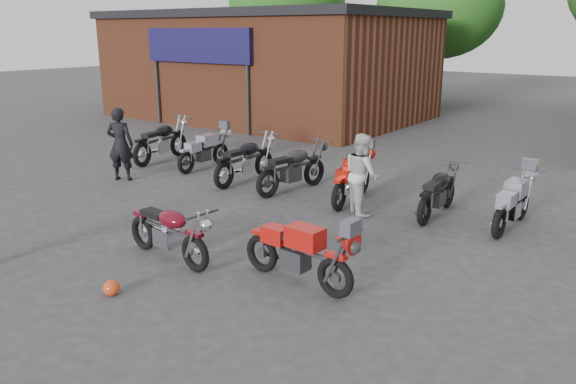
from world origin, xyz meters
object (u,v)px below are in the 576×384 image
Objects in this scene: row_bike_1 at (204,149)px; person_light at (362,174)px; row_bike_2 at (246,158)px; row_bike_5 at (438,189)px; helmet at (112,288)px; row_bike_6 at (513,200)px; vintage_motorcycle at (168,228)px; row_bike_4 at (353,176)px; row_bike_3 at (293,166)px; row_bike_0 at (161,139)px; person_dark at (120,144)px; sportbike at (299,249)px.

person_light is at bearing -101.98° from row_bike_1.
row_bike_2 is 4.70m from row_bike_5.
row_bike_6 is (3.63, 6.07, 0.43)m from helmet.
row_bike_4 reaches higher than vintage_motorcycle.
helmet is at bearing -157.69° from row_bike_2.
row_bike_3 is at bearing -90.12° from row_bike_2.
row_bike_0 is 1.10× the size of row_bike_4.
person_dark is at bearing 121.92° from row_bike_2.
row_bike_2 is (-2.44, 5.69, 0.49)m from helmet.
row_bike_2 is 2.87m from row_bike_4.
vintage_motorcycle is 7.93× the size of helmet.
row_bike_1 is (0.78, 2.04, -0.35)m from person_dark.
person_light reaches higher than vintage_motorcycle.
row_bike_3 is at bearing 95.95° from row_bike_6.
vintage_motorcycle is at bearing 162.05° from row_bike_4.
row_bike_0 is (-5.79, 6.02, 0.51)m from helmet.
row_bike_4 is (0.43, 5.80, 0.45)m from helmet.
helmet is at bearing 112.62° from person_dark.
row_bike_2 is 1.11× the size of row_bike_5.
row_bike_5 is at bearing 66.95° from vintage_motorcycle.
row_bike_0 is at bearing 144.90° from vintage_motorcycle.
sportbike is at bearing 144.20° from person_light.
row_bike_4 reaches higher than helmet.
row_bike_1 is at bearing 148.55° from sportbike.
row_bike_1 is at bearing 86.18° from row_bike_5.
sportbike is 0.96× the size of row_bike_4.
row_bike_2 reaches higher than helmet.
person_dark reaches higher than row_bike_0.
sportbike is at bearing -132.88° from row_bike_2.
vintage_motorcycle is at bearing 101.67° from helmet.
row_bike_6 is at bearing -88.18° from row_bike_5.
row_bike_4 is at bearing 92.50° from row_bike_5.
person_light is at bearing 79.51° from helmet.
sportbike is at bearing 43.86° from helmet.
person_dark is at bearing 102.09° from row_bike_5.
sportbike is 4.18m from row_bike_5.
person_dark is at bearing 104.69° from row_bike_6.
row_bike_3 is (-2.93, 3.90, 0.05)m from sportbike.
sportbike is 0.91× the size of row_bike_2.
row_bike_6 is at bearing 56.09° from vintage_motorcycle.
row_bike_0 is at bearing 78.81° from row_bike_4.
row_bike_6 is at bearing -76.56° from row_bike_3.
helmet is (0.27, -1.31, -0.43)m from vintage_motorcycle.
row_bike_0 is at bearing 32.42° from person_light.
helmet is 5.82m from row_bike_3.
row_bike_4 is (6.22, -0.23, -0.06)m from row_bike_0.
row_bike_4 is at bearing 86.54° from vintage_motorcycle.
person_light is at bearing -94.74° from row_bike_3.
person_dark reaches higher than person_light.
person_dark reaches higher than row_bike_4.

